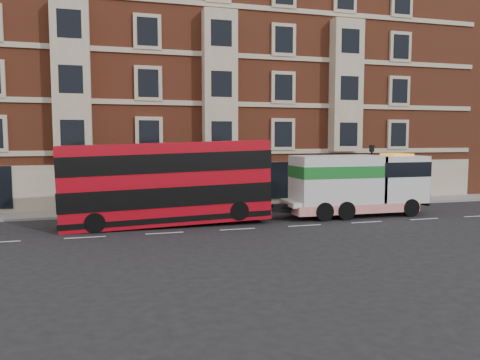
% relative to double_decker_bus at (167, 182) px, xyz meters
% --- Properties ---
extents(ground, '(120.00, 120.00, 0.00)m').
position_rel_double_decker_bus_xyz_m(ground, '(3.58, -2.25, -2.51)').
color(ground, black).
rests_on(ground, ground).
extents(sidewalk, '(90.00, 3.00, 0.15)m').
position_rel_double_decker_bus_xyz_m(sidewalk, '(3.58, 5.25, -2.44)').
color(sidewalk, slate).
rests_on(sidewalk, ground).
extents(victorian_terrace, '(45.00, 12.00, 20.40)m').
position_rel_double_decker_bus_xyz_m(victorian_terrace, '(4.08, 12.75, 7.55)').
color(victorian_terrace, brown).
rests_on(victorian_terrace, ground).
extents(lamp_post_west, '(0.35, 0.15, 4.35)m').
position_rel_double_decker_bus_xyz_m(lamp_post_west, '(-2.42, 3.95, 0.16)').
color(lamp_post_west, black).
rests_on(lamp_post_west, sidewalk).
extents(lamp_post_east, '(0.35, 0.15, 4.35)m').
position_rel_double_decker_bus_xyz_m(lamp_post_east, '(15.58, 3.95, 0.16)').
color(lamp_post_east, black).
rests_on(lamp_post_east, sidewalk).
extents(double_decker_bus, '(11.72, 2.69, 4.74)m').
position_rel_double_decker_bus_xyz_m(double_decker_bus, '(0.00, 0.00, 0.00)').
color(double_decker_bus, '#A70915').
rests_on(double_decker_bus, ground).
extents(tow_truck, '(9.38, 2.77, 3.91)m').
position_rel_double_decker_bus_xyz_m(tow_truck, '(12.06, 0.00, -0.44)').
color(tow_truck, silver).
rests_on(tow_truck, ground).
extents(pedestrian, '(0.63, 0.47, 1.60)m').
position_rel_double_decker_bus_xyz_m(pedestrian, '(-3.25, 5.73, -1.56)').
color(pedestrian, '#191C33').
rests_on(pedestrian, sidewalk).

